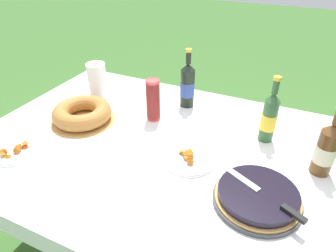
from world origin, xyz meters
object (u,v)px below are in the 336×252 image
(serving_knife, at_px, (266,195))
(cider_bottle_green, at_px, (269,117))
(juice_bottle_red, at_px, (187,85))
(berry_tart, at_px, (257,197))
(paper_towel_roll, at_px, (98,82))
(bundt_cake, at_px, (82,113))
(snack_plate_left, at_px, (189,158))
(cup_stack, at_px, (153,100))
(cider_bottle_amber, at_px, (326,149))
(snack_plate_near, at_px, (16,151))

(serving_knife, bearing_deg, cider_bottle_green, -54.16)
(serving_knife, distance_m, juice_bottle_red, 0.81)
(berry_tart, distance_m, serving_knife, 0.05)
(cider_bottle_green, distance_m, paper_towel_roll, 0.99)
(bundt_cake, xyz_separation_m, snack_plate_left, (0.63, -0.07, -0.03))
(berry_tart, xyz_separation_m, cup_stack, (-0.62, 0.37, 0.09))
(serving_knife, bearing_deg, snack_plate_left, 5.23)
(serving_knife, height_order, bundt_cake, bundt_cake)
(serving_knife, relative_size, bundt_cake, 1.02)
(juice_bottle_red, height_order, snack_plate_left, juice_bottle_red)
(berry_tart, relative_size, serving_knife, 0.94)
(cup_stack, bearing_deg, paper_towel_roll, 169.40)
(cup_stack, xyz_separation_m, cider_bottle_amber, (0.82, -0.09, 0.00))
(berry_tart, height_order, serving_knife, serving_knife)
(berry_tart, height_order, bundt_cake, bundt_cake)
(juice_bottle_red, height_order, snack_plate_near, juice_bottle_red)
(snack_plate_near, bearing_deg, cider_bottle_amber, 19.64)
(bundt_cake, bearing_deg, cider_bottle_green, 14.35)
(juice_bottle_red, relative_size, snack_plate_left, 1.42)
(cider_bottle_amber, bearing_deg, snack_plate_left, -163.01)
(juice_bottle_red, bearing_deg, paper_towel_roll, -164.63)
(juice_bottle_red, xyz_separation_m, paper_towel_roll, (-0.51, -0.14, -0.02))
(snack_plate_near, bearing_deg, snack_plate_left, 21.49)
(bundt_cake, xyz_separation_m, cup_stack, (0.33, 0.18, 0.07))
(paper_towel_roll, bearing_deg, cider_bottle_green, -1.08)
(cider_bottle_green, bearing_deg, cup_stack, -174.31)
(paper_towel_roll, bearing_deg, cup_stack, -10.60)
(cider_bottle_green, xyz_separation_m, cider_bottle_amber, (0.25, -0.15, -0.01))
(cup_stack, xyz_separation_m, cider_bottle_green, (0.58, 0.06, 0.01))
(cup_stack, distance_m, snack_plate_near, 0.69)
(berry_tart, bearing_deg, snack_plate_left, 158.63)
(serving_knife, relative_size, paper_towel_roll, 1.56)
(berry_tart, bearing_deg, snack_plate_near, -171.21)
(snack_plate_near, bearing_deg, berry_tart, 8.79)
(bundt_cake, relative_size, cider_bottle_amber, 1.07)
(cider_bottle_green, relative_size, juice_bottle_red, 0.98)
(berry_tart, height_order, snack_plate_near, berry_tart)
(serving_knife, relative_size, snack_plate_left, 1.46)
(berry_tart, relative_size, bundt_cake, 0.96)
(cup_stack, xyz_separation_m, snack_plate_near, (-0.42, -0.53, -0.10))
(serving_knife, distance_m, bundt_cake, 1.00)
(bundt_cake, distance_m, snack_plate_near, 0.37)
(snack_plate_near, relative_size, paper_towel_roll, 0.91)
(berry_tart, distance_m, snack_plate_left, 0.34)
(cup_stack, relative_size, paper_towel_roll, 1.03)
(cup_stack, bearing_deg, berry_tart, -30.94)
(cider_bottle_amber, relative_size, juice_bottle_red, 0.94)
(snack_plate_near, distance_m, snack_plate_left, 0.78)
(serving_knife, xyz_separation_m, bundt_cake, (-0.98, 0.21, -0.02))
(serving_knife, distance_m, cider_bottle_green, 0.45)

